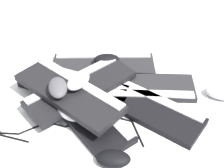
% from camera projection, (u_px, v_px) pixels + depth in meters
% --- Properties ---
extents(ground_plane, '(3.20, 3.20, 0.00)m').
position_uv_depth(ground_plane, '(130.00, 99.00, 1.21)').
color(ground_plane, white).
extents(keyboard_0, '(0.27, 0.46, 0.03)m').
position_uv_depth(keyboard_0, '(84.00, 112.00, 1.14)').
color(keyboard_0, black).
rests_on(keyboard_0, ground).
extents(keyboard_1, '(0.16, 0.44, 0.03)m').
position_uv_depth(keyboard_1, '(145.00, 107.00, 1.16)').
color(keyboard_1, black).
rests_on(keyboard_1, ground).
extents(keyboard_2, '(0.37, 0.45, 0.03)m').
position_uv_depth(keyboard_2, '(139.00, 87.00, 1.25)').
color(keyboard_2, '#232326').
rests_on(keyboard_2, ground).
extents(keyboard_3, '(0.39, 0.44, 0.03)m').
position_uv_depth(keyboard_3, '(103.00, 65.00, 1.36)').
color(keyboard_3, '#232326').
rests_on(keyboard_3, ground).
extents(keyboard_4, '(0.25, 0.46, 0.03)m').
position_uv_depth(keyboard_4, '(75.00, 87.00, 1.25)').
color(keyboard_4, black).
rests_on(keyboard_4, ground).
extents(keyboard_5, '(0.46, 0.24, 0.03)m').
position_uv_depth(keyboard_5, '(81.00, 88.00, 1.20)').
color(keyboard_5, black).
rests_on(keyboard_5, keyboard_4).
extents(keyboard_6, '(0.18, 0.45, 0.03)m').
position_uv_depth(keyboard_6, '(69.00, 92.00, 1.13)').
color(keyboard_6, black).
rests_on(keyboard_6, keyboard_5).
extents(mouse_0, '(0.09, 0.12, 0.04)m').
position_uv_depth(mouse_0, '(219.00, 93.00, 1.21)').
color(mouse_0, '#B7B7BC').
rests_on(mouse_0, ground).
extents(mouse_2, '(0.12, 0.13, 0.04)m').
position_uv_depth(mouse_2, '(107.00, 59.00, 1.33)').
color(mouse_2, black).
rests_on(mouse_2, keyboard_3).
extents(mouse_3, '(0.12, 0.13, 0.04)m').
position_uv_depth(mouse_3, '(113.00, 159.00, 0.98)').
color(mouse_3, black).
rests_on(mouse_3, ground).
extents(mouse_4, '(0.07, 0.11, 0.04)m').
position_uv_depth(mouse_4, '(70.00, 112.00, 1.09)').
color(mouse_4, '#B7B7BC').
rests_on(mouse_4, keyboard_0).
extents(mouse_5, '(0.12, 0.08, 0.04)m').
position_uv_depth(mouse_5, '(78.00, 81.00, 1.13)').
color(mouse_5, silver).
rests_on(mouse_5, keyboard_6).
extents(mouse_7, '(0.12, 0.13, 0.04)m').
position_uv_depth(mouse_7, '(58.00, 87.00, 1.10)').
color(mouse_7, '#4C4C51').
rests_on(mouse_7, keyboard_6).
extents(cable_0, '(0.40, 0.50, 0.01)m').
position_uv_depth(cable_0, '(67.00, 127.00, 1.10)').
color(cable_0, black).
rests_on(cable_0, ground).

